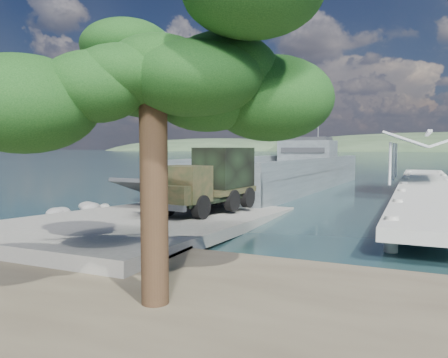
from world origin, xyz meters
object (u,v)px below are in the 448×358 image
pier (427,178)px  military_truck (212,179)px  landing_craft (276,179)px  overhang_tree (144,70)px  soldier (149,197)px

pier → military_truck: 20.07m
landing_craft → overhang_tree: 33.42m
soldier → military_truck: bearing=5.2°
overhang_tree → soldier: bearing=123.3°
pier → soldier: (-13.34, -19.47, -0.18)m
pier → landing_craft: (-13.36, 2.86, -0.72)m
landing_craft → overhang_tree: bearing=-75.0°
soldier → landing_craft: bearing=45.1°
landing_craft → military_truck: 19.78m
landing_craft → soldier: 22.34m
pier → overhang_tree: (-6.73, -29.52, 4.20)m
soldier → overhang_tree: size_ratio=0.23×
landing_craft → soldier: size_ratio=20.06×
overhang_tree → pier: bearing=77.2°
overhang_tree → landing_craft: bearing=101.6°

